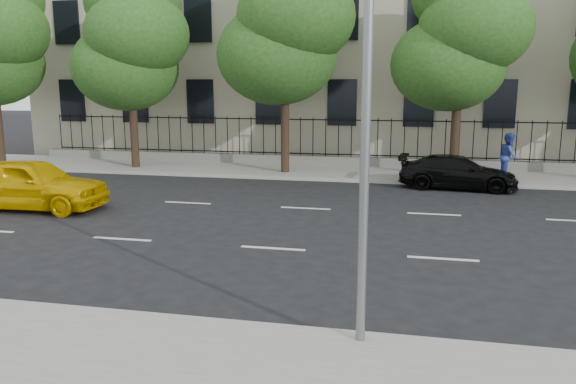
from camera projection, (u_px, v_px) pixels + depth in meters
The scene contains 11 objects.
ground at pixel (244, 284), 11.24m from camera, with size 120.00×120.00×0.00m, color black.
near_sidewalk at pixel (159, 384), 7.39m from camera, with size 60.00×4.00×0.15m, color gray.
far_sidewalk at pixel (333, 172), 24.67m from camera, with size 60.00×4.00×0.15m, color gray.
lane_markings at pixel (291, 225), 15.80m from camera, with size 49.60×4.62×0.01m, color silver, non-canonical shape.
iron_fence at pixel (338, 154), 26.19m from camera, with size 30.00×0.50×2.20m.
tree_b at pixel (132, 39), 24.75m from camera, with size 5.53×5.12×8.97m.
tree_c at pixel (287, 22), 23.23m from camera, with size 5.89×5.50×9.80m.
tree_d at pixel (462, 34), 21.93m from camera, with size 5.34×4.94×8.84m.
yellow_taxi at pixel (30, 184), 17.70m from camera, with size 1.94×4.82×1.64m, color #DDA902.
black_sedan at pixel (457, 172), 21.15m from camera, with size 1.77×4.34×1.26m, color black.
pedestrian_far at pixel (509, 156), 22.16m from camera, with size 0.91×0.71×1.87m, color #2B3F95.
Camera 1 is at (3.06, -10.27, 3.99)m, focal length 35.00 mm.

